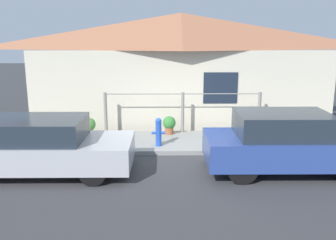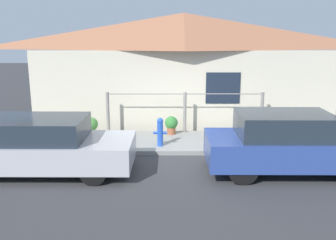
{
  "view_description": "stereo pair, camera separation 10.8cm",
  "coord_description": "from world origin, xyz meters",
  "px_view_note": "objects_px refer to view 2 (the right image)",
  "views": [
    {
      "loc": [
        -0.63,
        -9.46,
        3.21
      ],
      "look_at": [
        -0.48,
        0.3,
        0.9
      ],
      "focal_mm": 40.0,
      "sensor_mm": 36.0,
      "label": 1
    },
    {
      "loc": [
        -0.52,
        -9.46,
        3.21
      ],
      "look_at": [
        -0.48,
        0.3,
        0.9
      ],
      "focal_mm": 40.0,
      "sensor_mm": 36.0,
      "label": 2
    }
  ],
  "objects_px": {
    "car_right": "(286,143)",
    "fire_hydrant": "(159,131)",
    "potted_plant_near_hydrant": "(170,124)",
    "potted_plant_by_fence": "(89,125)",
    "car_left": "(40,146)",
    "potted_plant_corner": "(240,129)"
  },
  "relations": [
    {
      "from": "car_right",
      "to": "fire_hydrant",
      "type": "relative_size",
      "value": 4.78
    },
    {
      "from": "fire_hydrant",
      "to": "potted_plant_corner",
      "type": "relative_size",
      "value": 1.63
    },
    {
      "from": "car_left",
      "to": "fire_hydrant",
      "type": "relative_size",
      "value": 5.18
    },
    {
      "from": "potted_plant_near_hydrant",
      "to": "potted_plant_corner",
      "type": "relative_size",
      "value": 1.15
    },
    {
      "from": "car_right",
      "to": "potted_plant_corner",
      "type": "xyz_separation_m",
      "value": [
        -0.58,
        2.45,
        -0.32
      ]
    },
    {
      "from": "potted_plant_near_hydrant",
      "to": "potted_plant_corner",
      "type": "xyz_separation_m",
      "value": [
        2.07,
        -0.48,
        -0.04
      ]
    },
    {
      "from": "car_left",
      "to": "potted_plant_by_fence",
      "type": "relative_size",
      "value": 7.62
    },
    {
      "from": "potted_plant_near_hydrant",
      "to": "car_right",
      "type": "bearing_deg",
      "value": -47.88
    },
    {
      "from": "car_left",
      "to": "potted_plant_near_hydrant",
      "type": "height_order",
      "value": "car_left"
    },
    {
      "from": "car_left",
      "to": "potted_plant_corner",
      "type": "xyz_separation_m",
      "value": [
        5.09,
        2.45,
        -0.26
      ]
    },
    {
      "from": "car_right",
      "to": "potted_plant_by_fence",
      "type": "height_order",
      "value": "car_right"
    },
    {
      "from": "fire_hydrant",
      "to": "potted_plant_by_fence",
      "type": "height_order",
      "value": "fire_hydrant"
    },
    {
      "from": "car_left",
      "to": "potted_plant_near_hydrant",
      "type": "relative_size",
      "value": 7.38
    },
    {
      "from": "potted_plant_corner",
      "to": "potted_plant_near_hydrant",
      "type": "bearing_deg",
      "value": 166.91
    },
    {
      "from": "fire_hydrant",
      "to": "potted_plant_near_hydrant",
      "type": "bearing_deg",
      "value": 75.45
    },
    {
      "from": "car_left",
      "to": "potted_plant_near_hydrant",
      "type": "xyz_separation_m",
      "value": [
        3.02,
        2.93,
        -0.22
      ]
    },
    {
      "from": "potted_plant_near_hydrant",
      "to": "potted_plant_corner",
      "type": "distance_m",
      "value": 2.13
    },
    {
      "from": "potted_plant_near_hydrant",
      "to": "potted_plant_by_fence",
      "type": "height_order",
      "value": "potted_plant_near_hydrant"
    },
    {
      "from": "fire_hydrant",
      "to": "potted_plant_near_hydrant",
      "type": "distance_m",
      "value": 1.28
    },
    {
      "from": "potted_plant_near_hydrant",
      "to": "car_left",
      "type": "bearing_deg",
      "value": -135.82
    },
    {
      "from": "car_left",
      "to": "car_right",
      "type": "bearing_deg",
      "value": 0.35
    },
    {
      "from": "potted_plant_by_fence",
      "to": "potted_plant_corner",
      "type": "xyz_separation_m",
      "value": [
        4.53,
        -0.41,
        -0.03
      ]
    }
  ]
}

